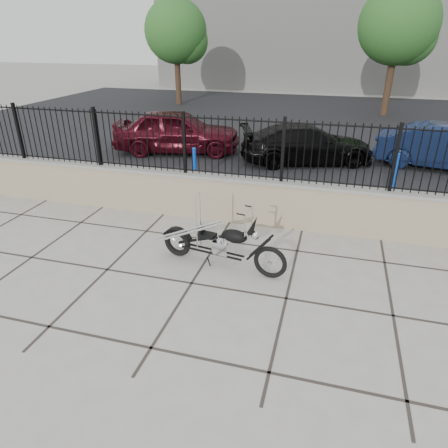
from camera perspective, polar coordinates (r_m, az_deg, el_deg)
ground_plane at (r=6.41m, az=-4.66°, el=-8.44°), size 90.00×90.00×0.00m
parking_lot at (r=17.93m, az=9.43°, el=13.68°), size 30.00×30.00×0.00m
retaining_wall at (r=8.30m, az=1.10°, el=3.65°), size 14.00×0.36×0.96m
iron_fence at (r=7.97m, az=1.16°, el=10.88°), size 14.00×0.08×1.20m
background_building at (r=31.53m, az=13.49°, el=25.67°), size 22.00×6.00×8.00m
chopper_motorcycle at (r=6.54m, az=-0.71°, el=-1.09°), size 2.17×0.71×1.28m
car_red at (r=13.49m, az=-6.70°, el=13.03°), size 4.34×2.46×1.39m
car_black at (r=12.52m, az=11.74°, el=11.14°), size 4.27×2.82×1.15m
car_blue at (r=13.27m, az=29.15°, el=9.50°), size 3.99×2.05×1.25m
bollard_a at (r=10.58m, az=-4.25°, el=8.35°), size 0.12×0.12×0.93m
bollard_b at (r=10.41m, az=23.07°, el=6.47°), size 0.14×0.14×1.06m
tree_left at (r=23.44m, az=-6.93°, el=26.04°), size 3.27×3.27×5.51m
tree_right at (r=21.31m, az=23.77°, el=25.13°), size 3.50×3.50×5.91m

